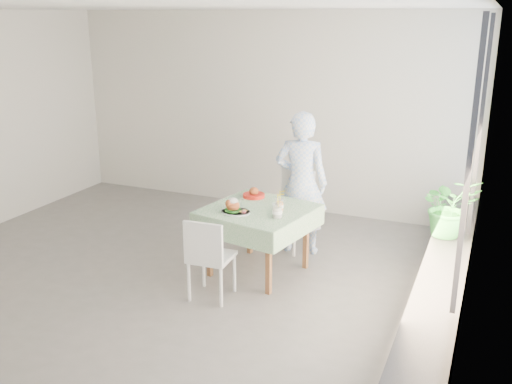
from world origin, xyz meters
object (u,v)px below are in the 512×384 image
at_px(chair_near, 211,273).
at_px(juice_cup_orange, 279,205).
at_px(cafe_table, 258,233).
at_px(chair_far, 289,224).
at_px(diner, 301,183).
at_px(potted_plant, 449,206).
at_px(main_dish, 234,208).

relative_size(chair_near, juice_cup_orange, 3.22).
bearing_deg(chair_near, cafe_table, 74.62).
relative_size(cafe_table, juice_cup_orange, 4.62).
bearing_deg(chair_far, chair_near, -100.10).
distance_m(cafe_table, juice_cup_orange, 0.42).
xyz_separation_m(cafe_table, chair_near, (-0.20, -0.73, -0.20)).
relative_size(cafe_table, chair_far, 1.28).
relative_size(diner, juice_cup_orange, 6.42).
xyz_separation_m(cafe_table, juice_cup_orange, (0.24, 0.01, 0.34)).
bearing_deg(potted_plant, juice_cup_orange, -159.93).
height_order(chair_far, juice_cup_orange, juice_cup_orange).
bearing_deg(diner, juice_cup_orange, 81.66).
height_order(cafe_table, potted_plant, potted_plant).
distance_m(chair_near, diner, 1.65).
height_order(diner, juice_cup_orange, diner).
bearing_deg(chair_near, main_dish, 87.22).
xyz_separation_m(chair_near, main_dish, (0.02, 0.50, 0.53)).
xyz_separation_m(juice_cup_orange, potted_plant, (1.66, 0.61, 0.02)).
relative_size(chair_far, main_dish, 3.03).
distance_m(main_dish, potted_plant, 2.24).
relative_size(diner, main_dish, 5.39).
bearing_deg(main_dish, diner, 67.48).
bearing_deg(potted_plant, diner, 175.48).
bearing_deg(diner, potted_plant, 166.38).
bearing_deg(potted_plant, chair_near, -147.30).
bearing_deg(potted_plant, chair_far, 174.25).
bearing_deg(diner, chair_near, 64.73).
xyz_separation_m(chair_far, chair_near, (-0.27, -1.53, -0.03)).
distance_m(chair_far, potted_plant, 1.91).
height_order(chair_far, diner, diner).
height_order(chair_near, main_dish, main_dish).
distance_m(chair_far, juice_cup_orange, 0.95).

